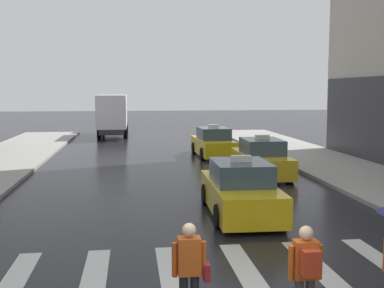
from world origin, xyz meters
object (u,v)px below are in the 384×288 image
taxi_lead (240,191)px  taxi_second (261,159)px  taxi_third (213,143)px  pedestrian_with_handbag (190,267)px  box_truck (113,114)px  pedestrian_with_backpack (306,269)px

taxi_lead → taxi_second: same height
taxi_third → pedestrian_with_handbag: size_ratio=2.79×
taxi_lead → taxi_third: same height
taxi_lead → pedestrian_with_handbag: taxi_lead is taller
box_truck → pedestrian_with_handbag: size_ratio=4.58×
box_truck → pedestrian_with_backpack: bearing=-82.5°
taxi_second → pedestrian_with_handbag: (-4.71, -12.53, 0.21)m
taxi_third → pedestrian_with_handbag: 19.27m
taxi_lead → pedestrian_with_backpack: taxi_lead is taller
taxi_lead → taxi_second: size_ratio=1.00×
taxi_lead → taxi_second: (2.39, 6.15, 0.00)m
pedestrian_with_backpack → pedestrian_with_handbag: (-1.75, 0.41, -0.04)m
taxi_lead → taxi_second: 6.59m
taxi_second → box_truck: 19.61m
pedestrian_with_handbag → box_truck: bearing=94.3°
box_truck → pedestrian_with_handbag: box_truck is taller
taxi_lead → box_truck: 24.88m
pedestrian_with_backpack → taxi_third: bearing=84.2°
pedestrian_with_backpack → box_truck: bearing=97.5°
pedestrian_with_backpack → taxi_lead: bearing=85.2°
taxi_second → taxi_third: same height
taxi_lead → pedestrian_with_backpack: (-0.57, -6.80, 0.25)m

